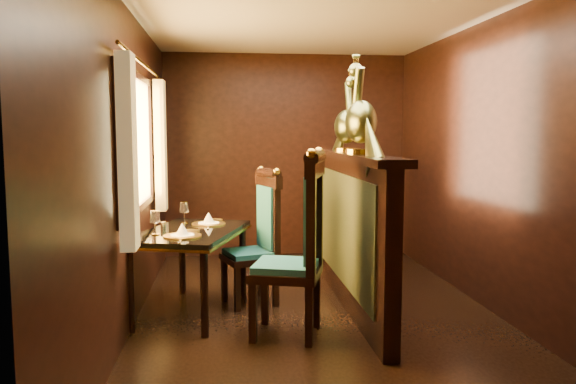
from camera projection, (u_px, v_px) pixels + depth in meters
name	position (u px, v px, depth m)	size (l,w,h in m)	color
ground	(318.00, 317.00, 4.67)	(5.00, 5.00, 0.00)	black
room_shell	(309.00, 126.00, 4.52)	(3.04, 5.04, 2.52)	black
partition	(349.00, 226.00, 4.93)	(0.26, 2.70, 1.36)	black
dining_table	(191.00, 238.00, 4.73)	(1.06, 1.38, 0.92)	black
chair_left	(303.00, 239.00, 4.17)	(0.64, 0.66, 1.42)	black
chair_right	(261.00, 232.00, 5.04)	(0.56, 0.57, 1.23)	black
peacock_left	(361.00, 103.00, 4.46)	(0.26, 0.69, 0.82)	#164432
peacock_right	(347.00, 112.00, 4.99)	(0.23, 0.60, 0.72)	#164432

